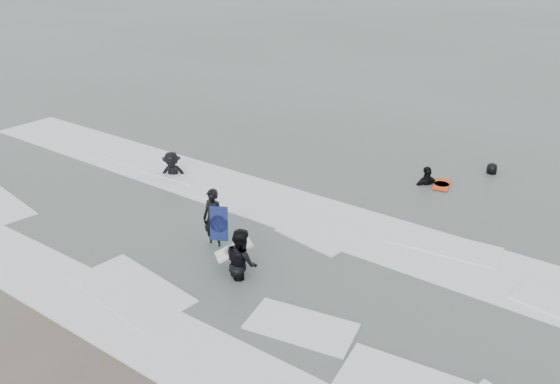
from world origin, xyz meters
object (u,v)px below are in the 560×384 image
Objects in this scene: surfer_breaker at (173,177)px; surfer_right_near at (426,185)px; surfer_wading at (242,277)px; surfer_centre at (215,247)px; surfer_right_far at (491,175)px.

surfer_right_near is (7.57, 4.64, 0.00)m from surfer_breaker.
surfer_breaker is (-6.02, 3.44, 0.00)m from surfer_wading.
surfer_wading is 6.93m from surfer_breaker.
surfer_wading is at bearing 23.03° from surfer_right_near.
surfer_centre is 10.67m from surfer_right_far.
surfer_breaker is at bearing -24.61° from surfer_right_near.
surfer_centre is 0.95× the size of surfer_right_near.
surfer_wading reaches higher than surfer_right_near.
surfer_centre is 1.68m from surfer_wading.
surfer_centre is at bearing 3.90° from surfer_wading.
surfer_right_near reaches higher than surfer_right_far.
surfer_right_far is (9.10, 6.87, 0.00)m from surfer_breaker.
surfer_breaker is at bearing -1.72° from surfer_wading.
surfer_right_far is (4.61, 9.63, 0.00)m from surfer_centre.
surfer_breaker reaches higher than surfer_right_far.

